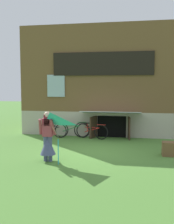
{
  "coord_description": "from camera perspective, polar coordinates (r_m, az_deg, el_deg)",
  "views": [
    {
      "loc": [
        1.67,
        -10.18,
        2.55
      ],
      "look_at": [
        -0.31,
        0.55,
        1.47
      ],
      "focal_mm": 43.45,
      "sensor_mm": 36.0,
      "label": 1
    }
  ],
  "objects": [
    {
      "name": "bicycle_black",
      "position": [
        13.6,
        -7.16,
        -3.71
      ],
      "size": [
        1.51,
        0.47,
        0.71
      ],
      "rotation": [
        0.0,
        0.0,
        -0.28
      ],
      "color": "black",
      "rests_on": "ground_plane"
    },
    {
      "name": "ground_plane",
      "position": [
        10.63,
        1.11,
        -8.24
      ],
      "size": [
        60.0,
        60.0,
        0.0
      ],
      "primitive_type": "plane",
      "color": "#4C7F33"
    },
    {
      "name": "bicycle_red",
      "position": [
        13.0,
        1.01,
        -4.01
      ],
      "size": [
        1.62,
        0.47,
        0.76
      ],
      "rotation": [
        0.0,
        0.0,
        -0.26
      ],
      "color": "black",
      "rests_on": "ground_plane"
    },
    {
      "name": "bicycle_green",
      "position": [
        13.25,
        -3.35,
        -3.72
      ],
      "size": [
        1.75,
        0.5,
        0.82
      ],
      "rotation": [
        0.0,
        0.0,
        0.26
      ],
      "color": "black",
      "rests_on": "ground_plane"
    },
    {
      "name": "kite",
      "position": [
        8.52,
        -7.81,
        -2.79
      ],
      "size": [
        1.03,
        1.07,
        1.58
      ],
      "color": "#2DB2CC",
      "rests_on": "ground_plane"
    },
    {
      "name": "wooden_crate",
      "position": [
        10.34,
        16.83,
        -7.43
      ],
      "size": [
        0.47,
        0.4,
        0.51
      ],
      "primitive_type": "cube",
      "color": "brown",
      "rests_on": "ground_plane"
    },
    {
      "name": "log_house",
      "position": [
        15.66,
        4.36,
        6.44
      ],
      "size": [
        8.47,
        5.91,
        5.54
      ],
      "color": "#ADA393",
      "rests_on": "ground_plane"
    },
    {
      "name": "person",
      "position": [
        9.22,
        -8.26,
        -5.93
      ],
      "size": [
        0.61,
        0.53,
        1.68
      ],
      "rotation": [
        0.0,
        0.0,
        -0.02
      ],
      "color": "#474C75",
      "rests_on": "ground_plane"
    }
  ]
}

